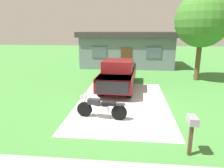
# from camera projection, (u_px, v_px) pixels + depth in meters

# --- Properties ---
(ground_plane) EXTENTS (80.00, 80.00, 0.00)m
(ground_plane) POSITION_uv_depth(u_px,v_px,m) (122.00, 102.00, 10.93)
(ground_plane) COLOR #43873B
(driveway_pad) EXTENTS (4.66, 7.86, 0.01)m
(driveway_pad) POSITION_uv_depth(u_px,v_px,m) (122.00, 102.00, 10.93)
(driveway_pad) COLOR #B4B4B4
(driveway_pad) RESTS_ON ground
(motorcycle) EXTENTS (2.20, 0.71, 1.09)m
(motorcycle) POSITION_uv_depth(u_px,v_px,m) (101.00, 108.00, 8.85)
(motorcycle) COLOR black
(motorcycle) RESTS_ON ground
(pickup_truck) EXTENTS (2.28, 5.72, 1.90)m
(pickup_truck) POSITION_uv_depth(u_px,v_px,m) (119.00, 74.00, 13.38)
(pickup_truck) COLOR black
(pickup_truck) RESTS_ON ground
(mailbox) EXTENTS (0.26, 0.48, 1.26)m
(mailbox) POSITION_uv_depth(u_px,v_px,m) (192.00, 125.00, 6.08)
(mailbox) COLOR #4C3823
(mailbox) RESTS_ON ground
(shade_tree) EXTENTS (3.86, 3.86, 6.30)m
(shade_tree) POSITION_uv_depth(u_px,v_px,m) (202.00, 20.00, 14.72)
(shade_tree) COLOR brown
(shade_tree) RESTS_ON ground
(neighbor_house) EXTENTS (9.60, 5.60, 3.50)m
(neighbor_house) POSITION_uv_depth(u_px,v_px,m) (127.00, 49.00, 21.64)
(neighbor_house) COLOR slate
(neighbor_house) RESTS_ON ground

